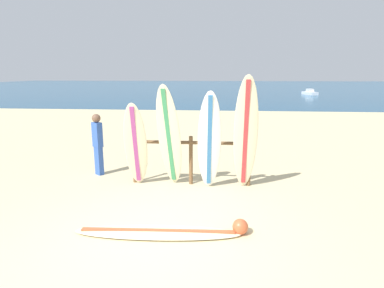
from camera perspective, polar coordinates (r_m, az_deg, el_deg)
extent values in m
plane|color=beige|center=(5.30, -7.65, -17.05)|extent=(120.00, 120.00, 0.00)
cube|color=navy|center=(62.55, 4.12, 10.18)|extent=(120.00, 80.00, 0.01)
cylinder|color=brown|center=(7.83, -10.22, -2.65)|extent=(0.09, 0.09, 1.16)
cylinder|color=brown|center=(7.59, -0.20, -2.93)|extent=(0.09, 0.09, 1.16)
cylinder|color=brown|center=(7.59, 10.14, -3.12)|extent=(0.09, 0.09, 1.16)
cylinder|color=brown|center=(7.49, -0.20, 0.26)|extent=(2.83, 0.08, 0.08)
ellipsoid|color=beige|center=(7.39, -10.01, -0.22)|extent=(0.57, 0.68, 2.00)
cube|color=#A53F8C|center=(7.39, -10.01, -0.22)|extent=(0.14, 0.61, 1.84)
ellipsoid|color=beige|center=(7.23, -4.09, 1.26)|extent=(0.67, 0.84, 2.39)
cube|color=#388C59|center=(7.23, -4.09, 1.26)|extent=(0.23, 0.71, 2.21)
ellipsoid|color=white|center=(7.02, 3.12, 0.41)|extent=(0.56, 0.66, 2.27)
cube|color=#3372B2|center=(7.02, 3.12, 0.41)|extent=(0.13, 0.60, 2.09)
ellipsoid|color=beige|center=(7.07, 9.51, 1.68)|extent=(0.54, 0.74, 2.59)
cube|color=#B73338|center=(7.07, 9.51, 1.68)|extent=(0.11, 0.69, 2.39)
ellipsoid|color=beige|center=(5.52, -6.10, -15.33)|extent=(2.79, 0.66, 0.07)
cube|color=#CC5933|center=(5.52, -6.10, -15.33)|extent=(2.55, 0.22, 0.08)
cube|color=#3359B2|center=(8.68, -16.22, -2.87)|extent=(0.25, 0.24, 0.75)
cube|color=#3359B2|center=(8.53, -16.50, 1.60)|extent=(0.30, 0.28, 0.63)
sphere|color=brown|center=(8.46, -16.68, 4.41)|extent=(0.22, 0.22, 0.22)
cube|color=silver|center=(41.24, 20.21, 8.46)|extent=(1.44, 2.55, 0.35)
cube|color=silver|center=(41.22, 20.25, 8.95)|extent=(0.80, 0.99, 0.36)
sphere|color=#CC5933|center=(5.51, 8.59, -14.35)|extent=(0.26, 0.26, 0.26)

